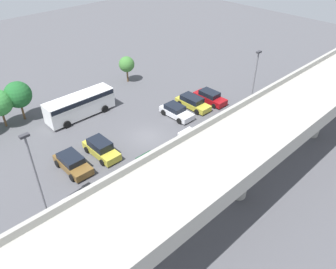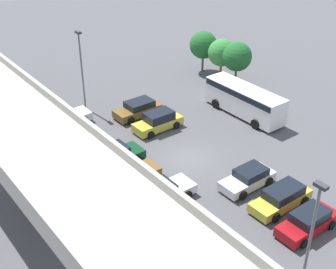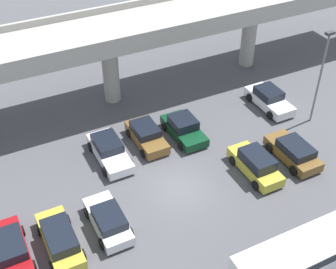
{
  "view_description": "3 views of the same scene",
  "coord_description": "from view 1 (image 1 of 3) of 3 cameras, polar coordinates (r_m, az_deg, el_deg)",
  "views": [
    {
      "loc": [
        18.62,
        22.77,
        20.61
      ],
      "look_at": [
        0.32,
        3.52,
        2.32
      ],
      "focal_mm": 35.0,
      "sensor_mm": 36.0,
      "label": 1
    },
    {
      "loc": [
        -23.87,
        20.39,
        20.31
      ],
      "look_at": [
        0.84,
        1.45,
        2.37
      ],
      "focal_mm": 50.0,
      "sensor_mm": 36.0,
      "label": 2
    },
    {
      "loc": [
        -10.75,
        -19.67,
        21.97
      ],
      "look_at": [
        0.47,
        2.62,
        2.59
      ],
      "focal_mm": 50.0,
      "sensor_mm": 36.0,
      "label": 3
    }
  ],
  "objects": [
    {
      "name": "tree_front_centre",
      "position": [
        41.23,
        -24.67,
        6.32
      ],
      "size": [
        3.06,
        3.06,
        4.76
      ],
      "color": "brown",
      "rests_on": "ground_plane"
    },
    {
      "name": "shuttle_bus",
      "position": [
        40.24,
        -15.1,
        5.12
      ],
      "size": [
        8.33,
        2.6,
        2.71
      ],
      "color": "white",
      "rests_on": "ground_plane"
    },
    {
      "name": "parked_car_1",
      "position": [
        41.24,
        4.32,
        5.61
      ],
      "size": [
        2.0,
        4.71,
        1.47
      ],
      "rotation": [
        0.0,
        0.0,
        1.57
      ],
      "color": "gold",
      "rests_on": "ground_plane"
    },
    {
      "name": "parked_car_6",
      "position": [
        33.62,
        -11.6,
        -2.4
      ],
      "size": [
        2.0,
        4.51,
        1.67
      ],
      "rotation": [
        0.0,
        0.0,
        1.57
      ],
      "color": "gold",
      "rests_on": "ground_plane"
    },
    {
      "name": "ground_plane",
      "position": [
        35.91,
        -3.51,
        -0.54
      ],
      "size": [
        115.87,
        115.87,
        0.0
      ],
      "primitive_type": "plane",
      "color": "#4C4C51"
    },
    {
      "name": "lamp_post_mid_lot",
      "position": [
        41.18,
        14.94,
        10.01
      ],
      "size": [
        0.7,
        0.35,
        7.21
      ],
      "color": "slate",
      "rests_on": "ground_plane"
    },
    {
      "name": "tree_front_left",
      "position": [
        47.5,
        -7.22,
        12.03
      ],
      "size": [
        2.2,
        2.2,
        3.73
      ],
      "color": "brown",
      "rests_on": "ground_plane"
    },
    {
      "name": "parked_car_7",
      "position": [
        32.57,
        -16.32,
        -4.75
      ],
      "size": [
        2.14,
        4.45,
        1.47
      ],
      "rotation": [
        0.0,
        0.0,
        1.57
      ],
      "color": "brown",
      "rests_on": "ground_plane"
    },
    {
      "name": "parked_car_4",
      "position": [
        32.24,
        2.66,
        -3.66
      ],
      "size": [
        2.06,
        4.31,
        1.44
      ],
      "rotation": [
        0.0,
        0.0,
        -1.57
      ],
      "color": "brown",
      "rests_on": "ground_plane"
    },
    {
      "name": "highway_overpass",
      "position": [
        26.19,
        13.55,
        -1.52
      ],
      "size": [
        55.41,
        6.07,
        7.01
      ],
      "color": "#9E9B93",
      "rests_on": "ground_plane"
    },
    {
      "name": "parked_car_0",
      "position": [
        42.73,
        7.29,
        6.49
      ],
      "size": [
        1.97,
        4.48,
        1.47
      ],
      "rotation": [
        0.0,
        0.0,
        1.57
      ],
      "color": "maroon",
      "rests_on": "ground_plane"
    },
    {
      "name": "parked_car_5",
      "position": [
        30.97,
        -1.75,
        -5.47
      ],
      "size": [
        2.17,
        4.36,
        1.55
      ],
      "rotation": [
        0.0,
        0.0,
        -1.57
      ],
      "color": "#0C381E",
      "rests_on": "ground_plane"
    },
    {
      "name": "lamp_post_near_aisle",
      "position": [
        26.75,
        -22.26,
        -5.56
      ],
      "size": [
        0.7,
        0.35,
        7.63
      ],
      "color": "slate",
      "rests_on": "ground_plane"
    },
    {
      "name": "parked_car_3",
      "position": [
        34.34,
        5.76,
        -1.09
      ],
      "size": [
        2.13,
        4.86,
        1.47
      ],
      "rotation": [
        0.0,
        0.0,
        -1.57
      ],
      "color": "silver",
      "rests_on": "ground_plane"
    },
    {
      "name": "parked_car_2",
      "position": [
        39.29,
        1.43,
        4.06
      ],
      "size": [
        2.03,
        4.33,
        1.41
      ],
      "rotation": [
        0.0,
        0.0,
        1.57
      ],
      "color": "silver",
      "rests_on": "ground_plane"
    },
    {
      "name": "parked_car_8",
      "position": [
        27.53,
        -14.3,
        -13.14
      ],
      "size": [
        2.11,
        4.65,
        1.57
      ],
      "rotation": [
        0.0,
        0.0,
        -1.57
      ],
      "color": "silver",
      "rests_on": "ground_plane"
    }
  ]
}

